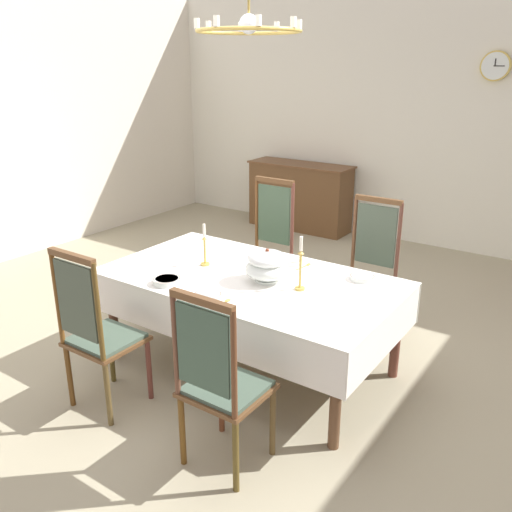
{
  "coord_description": "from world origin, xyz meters",
  "views": [
    {
      "loc": [
        2.11,
        -3.19,
        2.21
      ],
      "look_at": [
        0.12,
        -0.3,
        0.95
      ],
      "focal_mm": 38.2,
      "sensor_mm": 36.0,
      "label": 1
    }
  ],
  "objects_px": {
    "chair_north_b": "(368,269)",
    "candlestick_west": "(205,249)",
    "spoon_primary": "(307,265)",
    "dining_table": "(250,286)",
    "mounted_clock": "(496,66)",
    "chair_south_b": "(220,380)",
    "candlestick_east": "(300,268)",
    "bowl_near_left": "(293,261)",
    "sideboard": "(300,196)",
    "chair_north_a": "(267,245)",
    "bowl_far_left": "(362,277)",
    "bowl_far_right": "(167,280)",
    "chair_south_a": "(97,330)",
    "soup_tureen": "(267,265)",
    "bowl_near_right": "(208,296)",
    "chandelier": "(249,29)",
    "spoon_secondary": "(226,301)"
  },
  "relations": [
    {
      "from": "chair_north_b",
      "to": "candlestick_west",
      "type": "bearing_deg",
      "value": 47.41
    },
    {
      "from": "spoon_primary",
      "to": "dining_table",
      "type": "bearing_deg",
      "value": -110.97
    },
    {
      "from": "dining_table",
      "to": "mounted_clock",
      "type": "relative_size",
      "value": 6.62
    },
    {
      "from": "chair_south_b",
      "to": "mounted_clock",
      "type": "xyz_separation_m",
      "value": [
        0.21,
        4.63,
        1.59
      ]
    },
    {
      "from": "candlestick_east",
      "to": "bowl_near_left",
      "type": "xyz_separation_m",
      "value": [
        -0.3,
        0.4,
        -0.13
      ]
    },
    {
      "from": "sideboard",
      "to": "dining_table",
      "type": "bearing_deg",
      "value": 114.56
    },
    {
      "from": "chair_north_a",
      "to": "bowl_far_left",
      "type": "xyz_separation_m",
      "value": [
        1.2,
        -0.59,
        0.15
      ]
    },
    {
      "from": "candlestick_east",
      "to": "bowl_far_right",
      "type": "height_order",
      "value": "candlestick_east"
    },
    {
      "from": "chair_south_a",
      "to": "soup_tureen",
      "type": "xyz_separation_m",
      "value": [
        0.66,
        0.99,
        0.28
      ]
    },
    {
      "from": "chair_south_a",
      "to": "bowl_near_right",
      "type": "distance_m",
      "value": 0.75
    },
    {
      "from": "soup_tureen",
      "to": "chandelier",
      "type": "relative_size",
      "value": 0.46
    },
    {
      "from": "chair_south_a",
      "to": "soup_tureen",
      "type": "height_order",
      "value": "chair_south_a"
    },
    {
      "from": "chair_south_a",
      "to": "mounted_clock",
      "type": "height_order",
      "value": "mounted_clock"
    },
    {
      "from": "sideboard",
      "to": "candlestick_west",
      "type": "bearing_deg",
      "value": 108.46
    },
    {
      "from": "bowl_far_right",
      "to": "mounted_clock",
      "type": "distance_m",
      "value": 4.45
    },
    {
      "from": "chair_south_b",
      "to": "chandelier",
      "type": "relative_size",
      "value": 1.63
    },
    {
      "from": "chair_north_b",
      "to": "sideboard",
      "type": "bearing_deg",
      "value": -49.57
    },
    {
      "from": "chandelier",
      "to": "candlestick_west",
      "type": "bearing_deg",
      "value": 180.0
    },
    {
      "from": "sideboard",
      "to": "chair_south_b",
      "type": "bearing_deg",
      "value": 115.02
    },
    {
      "from": "candlestick_west",
      "to": "candlestick_east",
      "type": "relative_size",
      "value": 0.86
    },
    {
      "from": "chair_north_b",
      "to": "spoon_secondary",
      "type": "bearing_deg",
      "value": 75.73
    },
    {
      "from": "dining_table",
      "to": "spoon_primary",
      "type": "relative_size",
      "value": 11.91
    },
    {
      "from": "chair_north_a",
      "to": "chandelier",
      "type": "xyz_separation_m",
      "value": [
        0.51,
        -0.99,
        1.79
      ]
    },
    {
      "from": "dining_table",
      "to": "spoon_secondary",
      "type": "relative_size",
      "value": 11.86
    },
    {
      "from": "bowl_near_left",
      "to": "mounted_clock",
      "type": "distance_m",
      "value": 3.57
    },
    {
      "from": "bowl_near_right",
      "to": "chandelier",
      "type": "distance_m",
      "value": 1.71
    },
    {
      "from": "bowl_near_left",
      "to": "bowl_far_left",
      "type": "distance_m",
      "value": 0.58
    },
    {
      "from": "chair_south_a",
      "to": "bowl_far_left",
      "type": "height_order",
      "value": "chair_south_a"
    },
    {
      "from": "chair_north_a",
      "to": "soup_tureen",
      "type": "distance_m",
      "value": 1.22
    },
    {
      "from": "dining_table",
      "to": "chair_south_b",
      "type": "distance_m",
      "value": 1.11
    },
    {
      "from": "chair_south_b",
      "to": "bowl_near_left",
      "type": "distance_m",
      "value": 1.45
    },
    {
      "from": "candlestick_west",
      "to": "bowl_near_right",
      "type": "height_order",
      "value": "candlestick_west"
    },
    {
      "from": "chair_north_b",
      "to": "spoon_secondary",
      "type": "relative_size",
      "value": 6.56
    },
    {
      "from": "chair_south_b",
      "to": "bowl_far_left",
      "type": "xyz_separation_m",
      "value": [
        0.2,
        1.4,
        0.19
      ]
    },
    {
      "from": "bowl_near_right",
      "to": "spoon_secondary",
      "type": "xyz_separation_m",
      "value": [
        0.12,
        0.03,
        -0.02
      ]
    },
    {
      "from": "soup_tureen",
      "to": "chair_south_a",
      "type": "bearing_deg",
      "value": -123.64
    },
    {
      "from": "sideboard",
      "to": "bowl_far_right",
      "type": "bearing_deg",
      "value": 106.7
    },
    {
      "from": "bowl_near_left",
      "to": "bowl_near_right",
      "type": "distance_m",
      "value": 0.89
    },
    {
      "from": "chair_north_b",
      "to": "chair_south_a",
      "type": "bearing_deg",
      "value": 63.16
    },
    {
      "from": "spoon_primary",
      "to": "mounted_clock",
      "type": "xyz_separation_m",
      "value": [
        0.48,
        3.21,
        1.42
      ]
    },
    {
      "from": "dining_table",
      "to": "chair_south_a",
      "type": "distance_m",
      "value": 1.12
    },
    {
      "from": "bowl_near_left",
      "to": "sideboard",
      "type": "relative_size",
      "value": 0.11
    },
    {
      "from": "candlestick_west",
      "to": "bowl_far_right",
      "type": "xyz_separation_m",
      "value": [
        0.02,
        -0.44,
        -0.11
      ]
    },
    {
      "from": "chair_south_b",
      "to": "dining_table",
      "type": "bearing_deg",
      "value": 116.56
    },
    {
      "from": "dining_table",
      "to": "mounted_clock",
      "type": "height_order",
      "value": "mounted_clock"
    },
    {
      "from": "chair_north_b",
      "to": "bowl_near_right",
      "type": "bearing_deg",
      "value": 71.51
    },
    {
      "from": "chair_north_b",
      "to": "candlestick_west",
      "type": "distance_m",
      "value": 1.38
    },
    {
      "from": "chair_north_a",
      "to": "candlestick_east",
      "type": "relative_size",
      "value": 3.17
    },
    {
      "from": "chair_north_b",
      "to": "candlestick_east",
      "type": "xyz_separation_m",
      "value": [
        -0.08,
        -0.99,
        0.3
      ]
    },
    {
      "from": "bowl_far_right",
      "to": "spoon_primary",
      "type": "distance_m",
      "value": 1.07
    }
  ]
}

